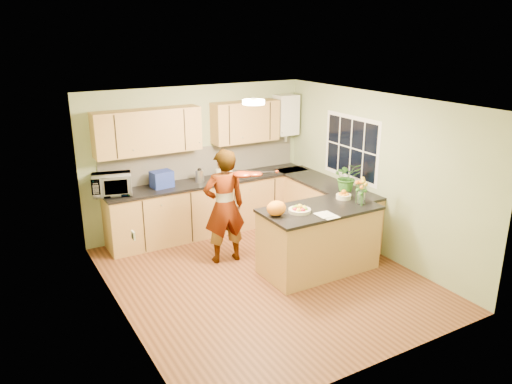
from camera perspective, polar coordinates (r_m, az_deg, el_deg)
floor at (r=7.23m, az=0.94°, el=-9.76°), size 4.50×4.50×0.00m
ceiling at (r=6.45m, az=1.06°, el=10.28°), size 4.00×4.50×0.02m
wall_back at (r=8.66m, az=-6.69°, el=3.76°), size 4.00×0.02×2.50m
wall_front at (r=5.08m, az=14.27°, el=-7.27°), size 4.00×0.02×2.50m
wall_left at (r=6.01m, az=-15.61°, el=-3.31°), size 0.02×4.50×2.50m
wall_right at (r=7.91m, az=13.53°, el=1.98°), size 0.02×4.50×2.50m
back_counter at (r=8.67m, az=-5.10°, el=-1.58°), size 3.64×0.62×0.94m
right_counter at (r=8.57m, az=7.82°, el=-1.91°), size 0.62×2.24×0.94m
splashback at (r=8.70m, az=-6.04°, el=3.50°), size 3.60×0.02×0.52m
upper_cabinets at (r=8.31m, az=-7.49°, el=7.36°), size 3.20×0.34×0.70m
boiler at (r=9.19m, az=3.44°, el=8.79°), size 0.40×0.30×0.86m
window_right at (r=8.26m, az=10.81°, el=4.99°), size 0.01×1.30×1.05m
light_switch at (r=5.46m, az=-13.86°, el=-4.83°), size 0.02×0.09×0.09m
ceiling_lamp at (r=6.71m, az=-0.29°, el=10.25°), size 0.30×0.30×0.07m
peninsula_island at (r=7.31m, az=7.16°, el=-5.36°), size 1.69×0.86×0.97m
fruit_dish at (r=6.92m, az=5.01°, el=-1.95°), size 0.31×0.31×0.11m
orange_bowl at (r=7.55m, az=9.98°, el=-0.35°), size 0.22×0.22×0.13m
flower_vase at (r=7.28m, az=12.04°, el=0.83°), size 0.24×0.24×0.45m
orange_bag at (r=6.76m, az=2.34°, el=-1.87°), size 0.34×0.32×0.21m
papers at (r=6.85m, az=8.16°, el=-2.63°), size 0.22×0.30×0.01m
violinist at (r=7.42m, az=-3.65°, el=-1.66°), size 0.68×0.49×1.75m
violin at (r=7.16m, az=-1.51°, el=2.04°), size 0.71×0.62×0.18m
microwave at (r=7.99m, az=-16.15°, el=0.83°), size 0.67×0.53×0.33m
blue_box at (r=8.20m, az=-10.72°, el=1.46°), size 0.36×0.28×0.27m
kettle at (r=8.39m, az=-6.46°, el=1.90°), size 0.15×0.15×0.28m
jar_cream at (r=8.60m, az=-4.31°, el=2.10°), size 0.10×0.10×0.15m
jar_white at (r=8.60m, az=-3.09°, el=2.22°), size 0.15×0.15×0.18m
potted_plant at (r=7.96m, az=10.38°, el=1.72°), size 0.53×0.51×0.47m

